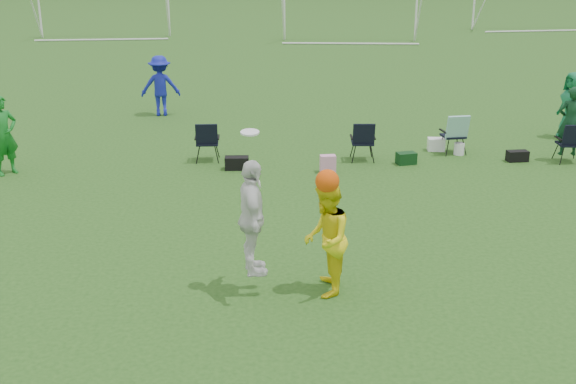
{
  "coord_description": "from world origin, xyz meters",
  "views": [
    {
      "loc": [
        -0.26,
        -8.96,
        4.89
      ],
      "look_at": [
        -0.04,
        1.78,
        1.25
      ],
      "focal_mm": 45.0,
      "sensor_mm": 36.0,
      "label": 1
    }
  ],
  "objects_px": {
    "fielder_blue": "(160,86)",
    "center_contest": "(294,229)",
    "fielder_green_far": "(571,105)",
    "goal_left": "(104,3)",
    "goal_mid": "(350,5)",
    "fielder_green_near": "(4,135)"
  },
  "relations": [
    {
      "from": "fielder_blue",
      "to": "center_contest",
      "type": "relative_size",
      "value": 0.74
    },
    {
      "from": "fielder_green_far",
      "to": "center_contest",
      "type": "xyz_separation_m",
      "value": [
        -7.7,
        -9.16,
        0.13
      ]
    },
    {
      "from": "goal_left",
      "to": "goal_mid",
      "type": "height_order",
      "value": "same"
    },
    {
      "from": "fielder_green_near",
      "to": "goal_mid",
      "type": "relative_size",
      "value": 0.25
    },
    {
      "from": "goal_left",
      "to": "fielder_green_far",
      "type": "bearing_deg",
      "value": -58.61
    },
    {
      "from": "fielder_green_near",
      "to": "goal_left",
      "type": "xyz_separation_m",
      "value": [
        -3.66,
        27.1,
        1.02
      ]
    },
    {
      "from": "center_contest",
      "to": "fielder_green_near",
      "type": "bearing_deg",
      "value": 136.11
    },
    {
      "from": "fielder_blue",
      "to": "fielder_green_far",
      "type": "height_order",
      "value": "fielder_blue"
    },
    {
      "from": "center_contest",
      "to": "goal_mid",
      "type": "relative_size",
      "value": 0.33
    },
    {
      "from": "center_contest",
      "to": "goal_left",
      "type": "distance_m",
      "value": 34.71
    },
    {
      "from": "fielder_blue",
      "to": "goal_mid",
      "type": "relative_size",
      "value": 0.25
    },
    {
      "from": "fielder_green_far",
      "to": "goal_left",
      "type": "relative_size",
      "value": 0.24
    },
    {
      "from": "fielder_green_near",
      "to": "fielder_blue",
      "type": "bearing_deg",
      "value": 18.84
    },
    {
      "from": "goal_left",
      "to": "goal_mid",
      "type": "distance_m",
      "value": 14.14
    },
    {
      "from": "fielder_green_near",
      "to": "center_contest",
      "type": "distance_m",
      "value": 8.84
    },
    {
      "from": "fielder_blue",
      "to": "goal_mid",
      "type": "xyz_separation_m",
      "value": [
        7.72,
        19.04,
        1.01
      ]
    },
    {
      "from": "goal_mid",
      "to": "fielder_green_far",
      "type": "bearing_deg",
      "value": -76.4
    },
    {
      "from": "center_contest",
      "to": "goal_mid",
      "type": "height_order",
      "value": "center_contest"
    },
    {
      "from": "fielder_green_near",
      "to": "fielder_blue",
      "type": "relative_size",
      "value": 0.99
    },
    {
      "from": "fielder_green_near",
      "to": "goal_mid",
      "type": "bearing_deg",
      "value": 19.85
    },
    {
      "from": "goal_left",
      "to": "center_contest",
      "type": "bearing_deg",
      "value": -78.2
    },
    {
      "from": "fielder_green_far",
      "to": "goal_mid",
      "type": "distance_m",
      "value": 22.4
    }
  ]
}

